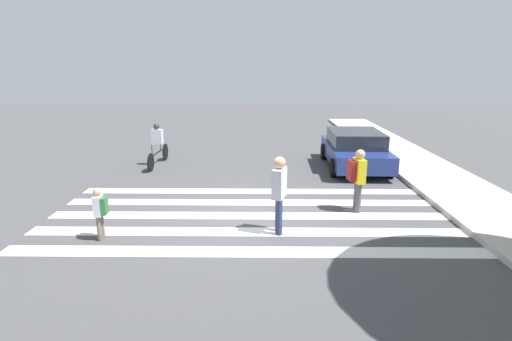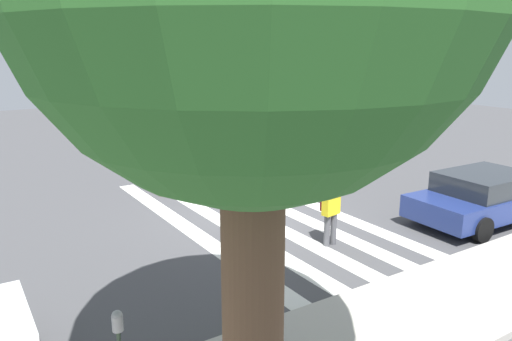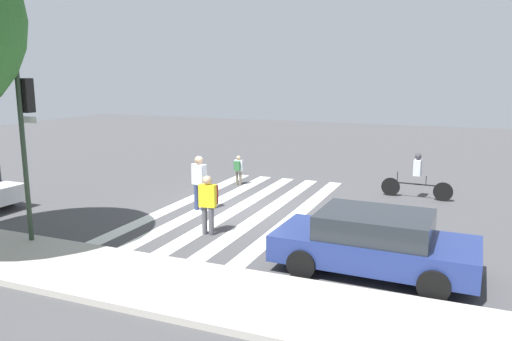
{
  "view_description": "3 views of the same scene",
  "coord_description": "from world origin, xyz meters",
  "px_view_note": "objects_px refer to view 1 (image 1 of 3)",
  "views": [
    {
      "loc": [
        9.48,
        0.31,
        3.68
      ],
      "look_at": [
        -1.18,
        0.19,
        0.88
      ],
      "focal_mm": 28.0,
      "sensor_mm": 36.0,
      "label": 1
    },
    {
      "loc": [
        7.26,
        11.34,
        4.69
      ],
      "look_at": [
        -0.31,
        -0.37,
        1.2
      ],
      "focal_mm": 35.0,
      "sensor_mm": 36.0,
      "label": 2
    },
    {
      "loc": [
        -6.61,
        14.42,
        4.33
      ],
      "look_at": [
        -0.49,
        -0.3,
        1.23
      ],
      "focal_mm": 35.0,
      "sensor_mm": 36.0,
      "label": 3
    }
  ],
  "objects_px": {
    "pedestrian_adult_yellow_jacket": "(357,176)",
    "cyclist_far_lane": "(158,143)",
    "pedestrian_adult_blue_shirt": "(279,191)",
    "car_parked_dark_suv": "(355,149)",
    "pedestrian_adult_tall_backpack": "(100,210)"
  },
  "relations": [
    {
      "from": "pedestrian_adult_yellow_jacket",
      "to": "cyclist_far_lane",
      "type": "bearing_deg",
      "value": -136.31
    },
    {
      "from": "cyclist_far_lane",
      "to": "pedestrian_adult_blue_shirt",
      "type": "bearing_deg",
      "value": 37.87
    },
    {
      "from": "pedestrian_adult_blue_shirt",
      "to": "cyclist_far_lane",
      "type": "bearing_deg",
      "value": -127.5
    },
    {
      "from": "pedestrian_adult_blue_shirt",
      "to": "car_parked_dark_suv",
      "type": "xyz_separation_m",
      "value": [
        -6.05,
        3.07,
        -0.29
      ]
    },
    {
      "from": "pedestrian_adult_yellow_jacket",
      "to": "pedestrian_adult_blue_shirt",
      "type": "distance_m",
      "value": 2.51
    },
    {
      "from": "pedestrian_adult_yellow_jacket",
      "to": "car_parked_dark_suv",
      "type": "bearing_deg",
      "value": 158.9
    },
    {
      "from": "cyclist_far_lane",
      "to": "car_parked_dark_suv",
      "type": "distance_m",
      "value": 7.38
    },
    {
      "from": "pedestrian_adult_yellow_jacket",
      "to": "pedestrian_adult_blue_shirt",
      "type": "bearing_deg",
      "value": -64.18
    },
    {
      "from": "pedestrian_adult_yellow_jacket",
      "to": "pedestrian_adult_blue_shirt",
      "type": "xyz_separation_m",
      "value": [
        1.43,
        -2.06,
        0.04
      ]
    },
    {
      "from": "pedestrian_adult_blue_shirt",
      "to": "cyclist_far_lane",
      "type": "height_order",
      "value": "pedestrian_adult_blue_shirt"
    },
    {
      "from": "pedestrian_adult_yellow_jacket",
      "to": "cyclist_far_lane",
      "type": "relative_size",
      "value": 0.67
    },
    {
      "from": "pedestrian_adult_yellow_jacket",
      "to": "cyclist_far_lane",
      "type": "xyz_separation_m",
      "value": [
        -4.88,
        -6.36,
        -0.1
      ]
    },
    {
      "from": "car_parked_dark_suv",
      "to": "pedestrian_adult_tall_backpack",
      "type": "bearing_deg",
      "value": -45.43
    },
    {
      "from": "pedestrian_adult_tall_backpack",
      "to": "cyclist_far_lane",
      "type": "xyz_separation_m",
      "value": [
        -6.7,
        -0.43,
        0.18
      ]
    },
    {
      "from": "pedestrian_adult_blue_shirt",
      "to": "pedestrian_adult_tall_backpack",
      "type": "bearing_deg",
      "value": -65.93
    }
  ]
}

